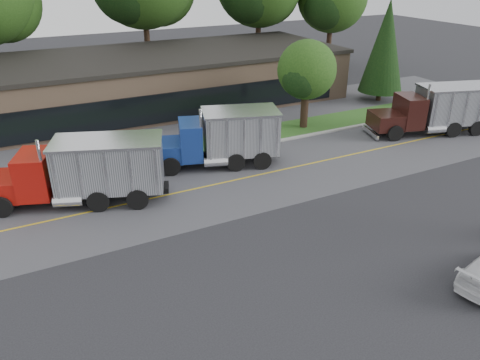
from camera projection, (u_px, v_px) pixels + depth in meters
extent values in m
plane|color=#2E2E32|center=(305.00, 272.00, 19.03)|extent=(140.00, 140.00, 0.00)
cube|color=#5D5D62|center=(215.00, 185.00, 26.26)|extent=(60.00, 8.00, 0.02)
cube|color=gold|center=(215.00, 185.00, 26.26)|extent=(60.00, 0.12, 0.01)
cube|color=#9E9E99|center=(188.00, 159.00, 29.64)|extent=(60.00, 0.30, 0.12)
cube|color=#326522|center=(178.00, 149.00, 31.09)|extent=(60.00, 3.40, 0.03)
cube|color=#5D5D62|center=(155.00, 127.00, 35.10)|extent=(60.00, 7.00, 0.02)
cube|color=#9A775E|center=(154.00, 81.00, 39.88)|extent=(32.00, 12.00, 4.00)
sphere|color=#1C3F11|center=(1.00, 3.00, 40.42)|extent=(6.68, 6.68, 6.68)
cylinder|color=#382619|center=(148.00, 54.00, 46.82)|extent=(0.56, 0.56, 5.43)
cylinder|color=#382619|center=(258.00, 49.00, 51.02)|extent=(0.56, 0.56, 4.97)
cylinder|color=#382619|center=(328.00, 50.00, 52.86)|extent=(0.56, 0.56, 4.13)
sphere|color=#1C3F11|center=(337.00, 5.00, 52.19)|extent=(5.67, 5.67, 5.67)
sphere|color=black|center=(327.00, 5.00, 49.69)|extent=(5.20, 5.20, 5.20)
cylinder|color=#382619|center=(379.00, 95.00, 41.46)|extent=(0.44, 0.44, 1.00)
cone|color=black|center=(385.00, 46.00, 39.64)|extent=(3.77, 3.77, 7.71)
cylinder|color=#382619|center=(304.00, 112.00, 34.67)|extent=(0.56, 0.56, 2.31)
sphere|color=#1C3F11|center=(307.00, 70.00, 33.32)|extent=(4.23, 4.23, 4.23)
sphere|color=#1C3F11|center=(311.00, 74.00, 34.29)|extent=(3.17, 3.17, 3.17)
sphere|color=black|center=(302.00, 77.00, 32.90)|extent=(2.91, 2.91, 2.91)
cube|color=black|center=(83.00, 192.00, 24.23)|extent=(8.67, 3.94, 0.28)
cube|color=#A7120B|center=(2.00, 186.00, 23.56)|extent=(2.77, 2.88, 1.10)
cube|color=#A7120B|center=(36.00, 174.00, 23.50)|extent=(2.26, 2.78, 2.20)
cube|color=black|center=(20.00, 167.00, 23.25)|extent=(0.77, 2.00, 0.90)
cube|color=silver|center=(110.00, 165.00, 23.78)|extent=(5.83, 4.15, 2.50)
cube|color=silver|center=(106.00, 141.00, 23.21)|extent=(6.02, 4.34, 0.12)
cylinder|color=black|center=(16.00, 186.00, 24.85)|extent=(1.15, 0.70, 1.10)
cylinder|color=black|center=(1.00, 207.00, 22.79)|extent=(1.15, 0.70, 1.10)
cylinder|color=black|center=(123.00, 180.00, 25.48)|extent=(1.15, 0.70, 1.10)
cylinder|color=black|center=(118.00, 200.00, 23.42)|extent=(1.15, 0.70, 1.10)
cube|color=black|center=(220.00, 156.00, 28.64)|extent=(7.29, 3.15, 0.28)
cube|color=navy|center=(167.00, 150.00, 27.92)|extent=(2.36, 2.72, 1.10)
cube|color=navy|center=(191.00, 140.00, 27.88)|extent=(1.93, 2.67, 2.20)
cube|color=black|center=(181.00, 134.00, 27.62)|extent=(0.69, 2.02, 0.90)
cube|color=silver|center=(241.00, 132.00, 28.20)|extent=(4.93, 3.70, 2.50)
cube|color=silver|center=(241.00, 111.00, 27.64)|extent=(5.12, 3.89, 0.12)
cylinder|color=black|center=(170.00, 152.00, 29.21)|extent=(1.15, 0.66, 1.10)
cylinder|color=black|center=(171.00, 166.00, 27.16)|extent=(1.15, 0.66, 1.10)
cylinder|color=black|center=(242.00, 147.00, 29.90)|extent=(1.15, 0.66, 1.10)
cylinder|color=black|center=(249.00, 161.00, 27.85)|extent=(1.15, 0.66, 1.10)
cube|color=black|center=(432.00, 125.00, 33.83)|extent=(8.33, 3.44, 0.28)
cube|color=black|center=(386.00, 120.00, 33.03)|extent=(2.60, 2.79, 1.10)
cube|color=black|center=(409.00, 111.00, 33.02)|extent=(2.11, 2.72, 2.20)
cube|color=black|center=(402.00, 106.00, 32.75)|extent=(0.68, 2.02, 0.90)
cube|color=silver|center=(455.00, 105.00, 33.43)|extent=(5.54, 3.87, 2.50)
cube|color=silver|center=(459.00, 87.00, 32.86)|extent=(5.73, 4.06, 0.12)
cylinder|color=black|center=(380.00, 123.00, 34.32)|extent=(1.15, 0.66, 1.10)
cylinder|color=black|center=(395.00, 133.00, 32.27)|extent=(1.15, 0.66, 1.10)
cylinder|color=black|center=(447.00, 119.00, 35.13)|extent=(1.15, 0.66, 1.10)
cylinder|color=black|center=(465.00, 129.00, 33.09)|extent=(1.15, 0.66, 1.10)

